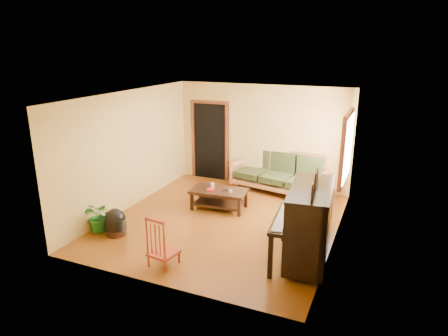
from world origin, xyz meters
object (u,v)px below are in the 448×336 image
at_px(footstool, 116,225).
at_px(potted_plant, 99,216).
at_px(ceramic_crock, 331,193).
at_px(coffee_table, 219,199).
at_px(piano, 309,226).
at_px(armchair, 309,208).
at_px(sofa, 278,173).
at_px(red_chair, 163,241).

xyz_separation_m(footstool, potted_plant, (-0.38, 0.00, 0.11)).
distance_m(footstool, ceramic_crock, 5.06).
bearing_deg(footstool, coffee_table, 56.18).
bearing_deg(piano, armchair, 95.22).
xyz_separation_m(coffee_table, footstool, (-1.32, -1.97, -0.03)).
distance_m(piano, ceramic_crock, 3.27).
bearing_deg(potted_plant, armchair, 25.32).
xyz_separation_m(sofa, ceramic_crock, (1.30, 0.12, -0.39)).
height_order(piano, red_chair, piano).
distance_m(coffee_table, piano, 2.81).
bearing_deg(piano, coffee_table, 140.40).
bearing_deg(red_chair, footstool, 165.75).
distance_m(coffee_table, ceramic_crock, 2.77).
bearing_deg(potted_plant, ceramic_crock, 42.95).
bearing_deg(potted_plant, piano, 5.88).
bearing_deg(sofa, armchair, -46.41).
bearing_deg(sofa, potted_plant, -116.10).
bearing_deg(armchair, footstool, -138.89).
bearing_deg(footstool, potted_plant, 179.29).
bearing_deg(potted_plant, coffee_table, 49.17).
xyz_separation_m(armchair, red_chair, (-1.92, -2.37, 0.03)).
relative_size(armchair, ceramic_crock, 3.81).
height_order(coffee_table, ceramic_crock, coffee_table).
distance_m(red_chair, potted_plant, 1.92).
xyz_separation_m(piano, potted_plant, (-4.00, -0.41, -0.37)).
distance_m(sofa, coffee_table, 1.81).
distance_m(red_chair, ceramic_crock, 4.73).
xyz_separation_m(piano, footstool, (-3.62, -0.42, -0.48)).
distance_m(armchair, footstool, 3.80).
bearing_deg(coffee_table, potted_plant, -130.83).
distance_m(sofa, ceramic_crock, 1.37).
bearing_deg(potted_plant, footstool, -0.71).
xyz_separation_m(armchair, footstool, (-3.36, -1.77, -0.22)).
xyz_separation_m(sofa, footstool, (-2.22, -3.51, -0.30)).
height_order(ceramic_crock, potted_plant, potted_plant).
distance_m(coffee_table, footstool, 2.37).
height_order(sofa, footstool, sofa).
bearing_deg(armchair, sofa, 136.51).
relative_size(red_chair, potted_plant, 1.44).
distance_m(sofa, armchair, 2.08).
bearing_deg(piano, potted_plant, -179.76).
bearing_deg(red_chair, ceramic_crock, 72.16).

